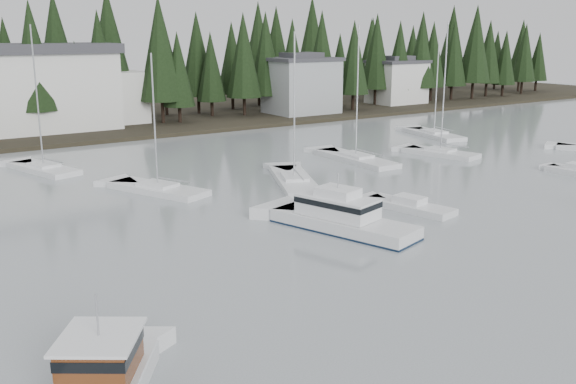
% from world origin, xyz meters
% --- Properties ---
extents(far_shore_land, '(240.00, 54.00, 1.00)m').
position_xyz_m(far_shore_land, '(0.00, 97.00, 0.00)').
color(far_shore_land, black).
rests_on(far_shore_land, ground).
extents(conifer_treeline, '(200.00, 22.00, 20.00)m').
position_xyz_m(conifer_treeline, '(0.00, 86.00, 0.00)').
color(conifer_treeline, black).
rests_on(conifer_treeline, ground).
extents(house_east_a, '(10.60, 8.48, 9.25)m').
position_xyz_m(house_east_a, '(36.00, 78.00, 4.90)').
color(house_east_a, '#999EA0').
rests_on(house_east_a, ground).
extents(house_east_b, '(9.54, 7.42, 8.25)m').
position_xyz_m(house_east_b, '(58.00, 80.00, 4.40)').
color(house_east_b, silver).
rests_on(house_east_b, ground).
extents(harbor_inn, '(29.50, 11.50, 10.90)m').
position_xyz_m(harbor_inn, '(-2.96, 82.34, 5.78)').
color(harbor_inn, silver).
rests_on(harbor_inn, ground).
extents(cabin_cruiser_center, '(5.96, 10.72, 4.40)m').
position_xyz_m(cabin_cruiser_center, '(3.95, 27.94, 0.66)').
color(cabin_cruiser_center, silver).
rests_on(cabin_cruiser_center, ground).
extents(sailboat_0, '(5.00, 10.09, 12.94)m').
position_xyz_m(sailboat_0, '(38.33, 52.21, 0.06)').
color(sailboat_0, silver).
rests_on(sailboat_0, ground).
extents(sailboat_3, '(6.20, 9.58, 11.79)m').
position_xyz_m(sailboat_3, '(-2.06, 44.62, 0.06)').
color(sailboat_3, silver).
rests_on(sailboat_3, ground).
extents(sailboat_4, '(7.15, 11.05, 13.43)m').
position_xyz_m(sailboat_4, '(9.05, 40.87, 0.06)').
color(sailboat_4, silver).
rests_on(sailboat_4, ground).
extents(sailboat_6, '(3.34, 10.96, 14.06)m').
position_xyz_m(sailboat_6, '(19.89, 45.52, 0.07)').
color(sailboat_6, silver).
rests_on(sailboat_6, ground).
extents(sailboat_8, '(4.60, 8.52, 14.36)m').
position_xyz_m(sailboat_8, '(29.40, 42.82, 0.09)').
color(sailboat_8, silver).
rests_on(sailboat_8, ground).
extents(sailboat_9, '(5.20, 9.15, 14.03)m').
position_xyz_m(sailboat_9, '(-7.83, 58.20, 0.08)').
color(sailboat_9, silver).
rests_on(sailboat_9, ground).
extents(runabout_1, '(3.57, 7.23, 1.42)m').
position_xyz_m(runabout_1, '(11.29, 29.05, 0.13)').
color(runabout_1, silver).
rests_on(runabout_1, ground).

